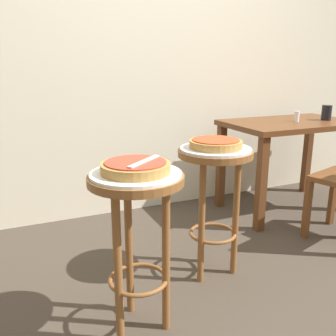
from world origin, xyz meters
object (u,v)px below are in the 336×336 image
at_px(serving_plate_foreground, 136,174).
at_px(pizza_middle, 216,144).
at_px(stool_foreground, 137,217).
at_px(dining_table, 290,136).
at_px(pizza_foreground, 136,167).
at_px(condiment_shaker, 297,116).
at_px(serving_plate_middle, 216,149).
at_px(stool_middle, 214,183).
at_px(pizza_server_knife, 144,161).
at_px(cup_near_edge, 327,113).

height_order(serving_plate_foreground, pizza_middle, pizza_middle).
height_order(stool_foreground, dining_table, dining_table).
xyz_separation_m(pizza_foreground, condiment_shaker, (1.63, 0.86, 0.01)).
bearing_deg(serving_plate_middle, pizza_foreground, -153.16).
height_order(stool_middle, serving_plate_middle, serving_plate_middle).
bearing_deg(serving_plate_foreground, pizza_middle, 26.84).
height_order(pizza_foreground, pizza_middle, same).
relative_size(serving_plate_foreground, pizza_foreground, 1.32).
bearing_deg(condiment_shaker, dining_table, 104.74).
bearing_deg(pizza_foreground, pizza_server_knife, -33.69).
xyz_separation_m(dining_table, condiment_shaker, (0.01, -0.04, 0.16)).
height_order(stool_middle, pizza_server_knife, pizza_server_knife).
bearing_deg(pizza_middle, condiment_shaker, 28.41).
relative_size(stool_middle, condiment_shaker, 8.84).
bearing_deg(stool_middle, pizza_server_knife, -150.13).
height_order(pizza_foreground, pizza_server_knife, pizza_server_knife).
distance_m(pizza_middle, pizza_server_knife, 0.59).
bearing_deg(pizza_server_knife, cup_near_edge, -14.36).
distance_m(stool_middle, pizza_server_knife, 0.64).
relative_size(stool_foreground, pizza_middle, 2.58).
bearing_deg(condiment_shaker, serving_plate_middle, -151.59).
bearing_deg(pizza_foreground, stool_foreground, 180.00).
bearing_deg(serving_plate_middle, dining_table, 30.31).
bearing_deg(serving_plate_foreground, stool_foreground, -165.96).
distance_m(pizza_foreground, condiment_shaker, 1.84).
height_order(stool_foreground, condiment_shaker, condiment_shaker).
bearing_deg(serving_plate_foreground, dining_table, 29.16).
bearing_deg(pizza_middle, serving_plate_middle, 180.00).
distance_m(pizza_foreground, pizza_middle, 0.61).
distance_m(dining_table, condiment_shaker, 0.17).
distance_m(serving_plate_middle, pizza_server_knife, 0.60).
height_order(stool_foreground, pizza_server_knife, pizza_server_knife).
bearing_deg(pizza_foreground, serving_plate_middle, 26.84).
bearing_deg(dining_table, condiment_shaker, -75.26).
bearing_deg(pizza_middle, stool_middle, 104.04).
relative_size(pizza_foreground, cup_near_edge, 2.39).
distance_m(stool_middle, pizza_middle, 0.22).
relative_size(stool_middle, dining_table, 0.70).
bearing_deg(serving_plate_foreground, stool_middle, 26.84).
xyz_separation_m(serving_plate_foreground, pizza_server_knife, (0.03, -0.02, 0.06)).
xyz_separation_m(serving_plate_middle, condiment_shaker, (1.08, 0.58, 0.04)).
height_order(serving_plate_middle, dining_table, serving_plate_middle).
height_order(serving_plate_middle, pizza_middle, pizza_middle).
bearing_deg(cup_near_edge, pizza_middle, -157.73).
relative_size(serving_plate_foreground, cup_near_edge, 3.17).
height_order(stool_foreground, serving_plate_middle, serving_plate_middle).
xyz_separation_m(stool_foreground, serving_plate_foreground, (0.00, 0.00, 0.19)).
distance_m(serving_plate_foreground, pizza_middle, 0.61).
distance_m(stool_middle, serving_plate_middle, 0.19).
bearing_deg(cup_near_edge, serving_plate_middle, -157.73).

